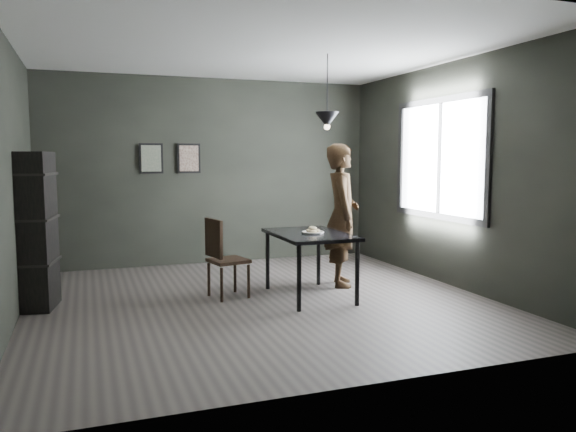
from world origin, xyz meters
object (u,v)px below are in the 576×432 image
object	(u,v)px
white_plate	(313,233)
shelf_unit	(37,231)
wood_chair	(222,253)
pendant_lamp	(327,120)
woman	(342,215)
cafe_table	(310,240)

from	to	relation	value
white_plate	shelf_unit	size ratio (longest dim) A/B	0.14
wood_chair	shelf_unit	xyz separation A→B (m)	(-1.95, 0.26, 0.31)
wood_chair	pendant_lamp	distance (m)	1.96
white_plate	woman	size ratio (longest dim) A/B	0.13
white_plate	woman	xyz separation A→B (m)	(0.59, 0.48, 0.14)
white_plate	pendant_lamp	world-z (taller)	pendant_lamp
cafe_table	wood_chair	bearing A→B (deg)	163.31
wood_chair	shelf_unit	world-z (taller)	shelf_unit
white_plate	cafe_table	bearing A→B (deg)	107.51
white_plate	wood_chair	world-z (taller)	wood_chair
woman	shelf_unit	size ratio (longest dim) A/B	1.07
woman	cafe_table	bearing A→B (deg)	144.52
cafe_table	pendant_lamp	bearing A→B (deg)	21.80
white_plate	wood_chair	size ratio (longest dim) A/B	0.25
shelf_unit	wood_chair	bearing A→B (deg)	2.50
shelf_unit	pendant_lamp	world-z (taller)	pendant_lamp
shelf_unit	cafe_table	bearing A→B (deg)	-0.63
pendant_lamp	woman	bearing A→B (deg)	42.46
shelf_unit	white_plate	bearing A→B (deg)	-1.55
white_plate	shelf_unit	bearing A→B (deg)	168.47
cafe_table	woman	distance (m)	0.77
cafe_table	shelf_unit	size ratio (longest dim) A/B	0.72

